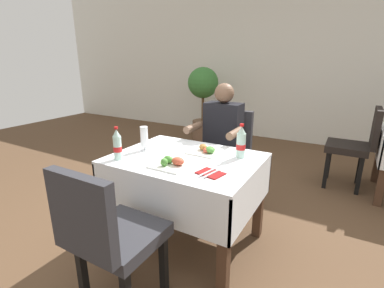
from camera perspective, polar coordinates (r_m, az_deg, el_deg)
ground_plane at (r=2.61m, az=-0.66°, el=-17.63°), size 11.00×11.00×0.00m
back_wall at (r=5.49m, az=19.09°, el=15.93°), size 11.00×0.12×2.92m
main_dining_table at (r=2.24m, az=-1.28°, el=-6.90°), size 1.12×0.86×0.75m
chair_far_diner_seat at (r=2.93m, az=7.02°, el=-1.60°), size 0.44×0.50×0.97m
chair_near_camera_side at (r=1.69m, az=-16.49°, el=-17.22°), size 0.44×0.50×0.97m
seated_diner_far at (r=2.80m, az=5.82°, el=0.90°), size 0.50×0.46×1.26m
plate_near_camera at (r=2.00m, az=-4.13°, el=-3.83°), size 0.26×0.26×0.07m
plate_far_diner at (r=2.27m, az=2.82°, el=-1.27°), size 0.24×0.24×0.06m
beer_glass_left at (r=2.34m, az=-9.70°, el=1.13°), size 0.07×0.07×0.20m
cola_bottle_primary at (r=2.17m, az=-14.96°, el=-0.26°), size 0.06×0.06×0.25m
cola_bottle_secondary at (r=2.16m, az=9.95°, el=0.20°), size 0.07×0.07×0.27m
napkin_cutlery_set at (r=1.87m, az=3.80°, el=-5.94°), size 0.19×0.20×0.01m
background_chair_left at (r=3.73m, az=30.51°, el=0.18°), size 0.50×0.44×0.97m
potted_plant_corner at (r=5.27m, az=2.25°, el=10.15°), size 0.56×0.56×1.34m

